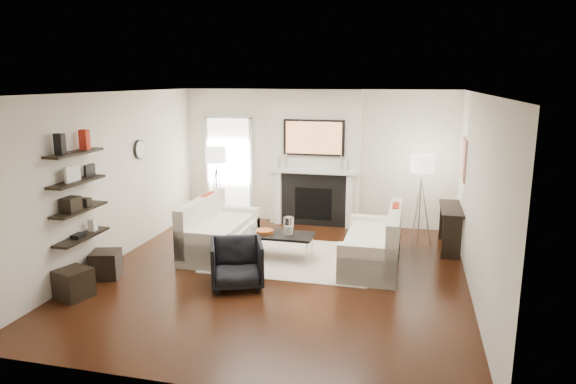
% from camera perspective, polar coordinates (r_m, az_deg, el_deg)
% --- Properties ---
extents(room_envelope, '(6.00, 6.00, 6.00)m').
position_cam_1_polar(room_envelope, '(7.47, -1.09, 0.54)').
color(room_envelope, '#32170B').
rests_on(room_envelope, ground).
extents(chimney_breast, '(1.80, 0.25, 2.70)m').
position_cam_1_polar(chimney_breast, '(10.23, 3.03, 3.75)').
color(chimney_breast, silver).
rests_on(chimney_breast, floor).
extents(fireplace_surround, '(1.30, 0.02, 1.04)m').
position_cam_1_polar(fireplace_surround, '(10.26, 2.84, -0.95)').
color(fireplace_surround, black).
rests_on(fireplace_surround, floor).
extents(firebox, '(0.75, 0.02, 0.65)m').
position_cam_1_polar(firebox, '(10.27, 2.83, -1.33)').
color(firebox, black).
rests_on(firebox, floor).
extents(mantel_pilaster_l, '(0.12, 0.08, 1.10)m').
position_cam_1_polar(mantel_pilaster_l, '(10.38, -1.10, -0.61)').
color(mantel_pilaster_l, white).
rests_on(mantel_pilaster_l, floor).
extents(mantel_pilaster_r, '(0.12, 0.08, 1.10)m').
position_cam_1_polar(mantel_pilaster_r, '(10.12, 6.81, -1.04)').
color(mantel_pilaster_r, white).
rests_on(mantel_pilaster_r, floor).
extents(mantel_shelf, '(1.70, 0.18, 0.07)m').
position_cam_1_polar(mantel_shelf, '(10.09, 2.82, 2.31)').
color(mantel_shelf, white).
rests_on(mantel_shelf, chimney_breast).
extents(tv_body, '(1.20, 0.06, 0.70)m').
position_cam_1_polar(tv_body, '(10.02, 2.89, 6.05)').
color(tv_body, black).
rests_on(tv_body, chimney_breast).
extents(tv_screen, '(1.10, 0.00, 0.62)m').
position_cam_1_polar(tv_screen, '(9.99, 2.85, 6.03)').
color(tv_screen, '#BF723F').
rests_on(tv_screen, tv_body).
extents(candlestick_l_tall, '(0.04, 0.04, 0.30)m').
position_cam_1_polar(candlestick_l_tall, '(10.19, -0.20, 3.47)').
color(candlestick_l_tall, silver).
rests_on(candlestick_l_tall, mantel_shelf).
extents(candlestick_l_short, '(0.04, 0.04, 0.24)m').
position_cam_1_polar(candlestick_l_short, '(10.22, -0.91, 3.33)').
color(candlestick_l_short, silver).
rests_on(candlestick_l_short, mantel_shelf).
extents(candlestick_r_tall, '(0.04, 0.04, 0.30)m').
position_cam_1_polar(candlestick_r_tall, '(9.98, 5.95, 3.22)').
color(candlestick_r_tall, silver).
rests_on(candlestick_r_tall, mantel_shelf).
extents(candlestick_r_short, '(0.04, 0.04, 0.24)m').
position_cam_1_polar(candlestick_r_short, '(9.97, 6.68, 3.02)').
color(candlestick_r_short, silver).
rests_on(candlestick_r_short, mantel_shelf).
extents(hallway_panel, '(0.90, 0.02, 2.10)m').
position_cam_1_polar(hallway_panel, '(10.87, -6.52, 2.60)').
color(hallway_panel, white).
rests_on(hallway_panel, floor).
extents(door_trim_l, '(0.06, 0.06, 2.16)m').
position_cam_1_polar(door_trim_l, '(11.03, -8.90, 2.66)').
color(door_trim_l, white).
rests_on(door_trim_l, floor).
extents(door_trim_r, '(0.06, 0.06, 2.16)m').
position_cam_1_polar(door_trim_r, '(10.70, -4.14, 2.48)').
color(door_trim_r, white).
rests_on(door_trim_r, floor).
extents(door_trim_top, '(1.02, 0.06, 0.06)m').
position_cam_1_polar(door_trim_top, '(10.72, -6.70, 8.27)').
color(door_trim_top, white).
rests_on(door_trim_top, wall_back).
extents(rug, '(2.60, 2.00, 0.01)m').
position_cam_1_polar(rug, '(8.53, 0.56, -7.32)').
color(rug, beige).
rests_on(rug, floor).
extents(loveseat_left_base, '(0.85, 1.80, 0.42)m').
position_cam_1_polar(loveseat_left_base, '(8.82, -7.49, -5.37)').
color(loveseat_left_base, '#ECE6CE').
rests_on(loveseat_left_base, floor).
extents(loveseat_left_back, '(0.18, 1.80, 0.80)m').
position_cam_1_polar(loveseat_left_back, '(8.85, -9.58, -3.23)').
color(loveseat_left_back, '#ECE6CE').
rests_on(loveseat_left_back, floor).
extents(loveseat_left_arm_n, '(0.85, 0.18, 0.60)m').
position_cam_1_polar(loveseat_left_arm_n, '(8.08, -9.58, -6.44)').
color(loveseat_left_arm_n, '#ECE6CE').
rests_on(loveseat_left_arm_n, floor).
extents(loveseat_left_arm_s, '(0.85, 0.18, 0.60)m').
position_cam_1_polar(loveseat_left_arm_s, '(9.52, -5.75, -3.42)').
color(loveseat_left_arm_s, '#ECE6CE').
rests_on(loveseat_left_arm_s, floor).
extents(loveseat_left_cushion, '(0.63, 1.44, 0.10)m').
position_cam_1_polar(loveseat_left_cushion, '(8.73, -7.23, -3.77)').
color(loveseat_left_cushion, '#ECE6CE').
rests_on(loveseat_left_cushion, loveseat_left_base).
extents(pillow_left_orange, '(0.10, 0.42, 0.42)m').
position_cam_1_polar(pillow_left_orange, '(9.07, -8.88, -1.50)').
color(pillow_left_orange, '#B02715').
rests_on(pillow_left_orange, loveseat_left_cushion).
extents(pillow_left_charcoal, '(0.10, 0.40, 0.40)m').
position_cam_1_polar(pillow_left_charcoal, '(8.54, -10.41, -2.50)').
color(pillow_left_charcoal, black).
rests_on(pillow_left_charcoal, loveseat_left_cushion).
extents(loveseat_right_base, '(0.85, 1.80, 0.42)m').
position_cam_1_polar(loveseat_right_base, '(8.23, 9.24, -6.74)').
color(loveseat_right_base, '#ECE6CE').
rests_on(loveseat_right_base, floor).
extents(loveseat_right_back, '(0.18, 1.80, 0.80)m').
position_cam_1_polar(loveseat_right_back, '(8.12, 11.68, -4.76)').
color(loveseat_right_back, '#ECE6CE').
rests_on(loveseat_right_back, floor).
extents(loveseat_right_arm_n, '(0.85, 0.18, 0.60)m').
position_cam_1_polar(loveseat_right_arm_n, '(7.44, 8.75, -8.08)').
color(loveseat_right_arm_n, '#ECE6CE').
rests_on(loveseat_right_arm_n, floor).
extents(loveseat_right_arm_s, '(0.85, 0.18, 0.60)m').
position_cam_1_polar(loveseat_right_arm_s, '(8.97, 9.69, -4.53)').
color(loveseat_right_arm_s, '#ECE6CE').
rests_on(loveseat_right_arm_s, floor).
extents(loveseat_right_cushion, '(0.63, 1.44, 0.10)m').
position_cam_1_polar(loveseat_right_cushion, '(8.15, 8.95, -4.99)').
color(loveseat_right_cushion, '#ECE6CE').
rests_on(loveseat_right_cushion, loveseat_right_base).
extents(pillow_right_orange, '(0.10, 0.42, 0.42)m').
position_cam_1_polar(pillow_right_orange, '(8.35, 11.83, -2.83)').
color(pillow_right_orange, '#B02715').
rests_on(pillow_right_orange, loveseat_right_cushion).
extents(pillow_right_charcoal, '(0.10, 0.40, 0.40)m').
position_cam_1_polar(pillow_right_charcoal, '(7.77, 11.66, -4.03)').
color(pillow_right_charcoal, black).
rests_on(pillow_right_charcoal, loveseat_right_cushion).
extents(coffee_table, '(1.10, 0.55, 0.04)m').
position_cam_1_polar(coffee_table, '(8.40, -0.94, -4.81)').
color(coffee_table, black).
rests_on(coffee_table, floor).
extents(coffee_leg_nw, '(0.02, 0.02, 0.38)m').
position_cam_1_polar(coffee_leg_nw, '(8.40, -4.64, -6.36)').
color(coffee_leg_nw, silver).
rests_on(coffee_leg_nw, floor).
extents(coffee_leg_ne, '(0.02, 0.02, 0.38)m').
position_cam_1_polar(coffee_leg_ne, '(8.15, 2.10, -6.91)').
color(coffee_leg_ne, silver).
rests_on(coffee_leg_ne, floor).
extents(coffee_leg_sw, '(0.02, 0.02, 0.38)m').
position_cam_1_polar(coffee_leg_sw, '(8.80, -3.73, -5.47)').
color(coffee_leg_sw, silver).
rests_on(coffee_leg_sw, floor).
extents(coffee_leg_se, '(0.02, 0.02, 0.38)m').
position_cam_1_polar(coffee_leg_se, '(8.56, 2.70, -5.96)').
color(coffee_leg_se, silver).
rests_on(coffee_leg_se, floor).
extents(hurricane_glass, '(0.17, 0.17, 0.30)m').
position_cam_1_polar(hurricane_glass, '(8.32, 0.06, -3.83)').
color(hurricane_glass, white).
rests_on(hurricane_glass, coffee_table).
extents(hurricane_candle, '(0.10, 0.10, 0.15)m').
position_cam_1_polar(hurricane_candle, '(8.34, 0.06, -4.26)').
color(hurricane_candle, white).
rests_on(hurricane_candle, coffee_table).
extents(copper_bowl, '(0.29, 0.29, 0.05)m').
position_cam_1_polar(copper_bowl, '(8.45, -2.58, -4.40)').
color(copper_bowl, '#D16022').
rests_on(copper_bowl, coffee_table).
extents(armchair, '(0.92, 0.89, 0.74)m').
position_cam_1_polar(armchair, '(7.36, -5.73, -7.66)').
color(armchair, black).
rests_on(armchair, floor).
extents(lamp_left_post, '(0.02, 0.02, 1.20)m').
position_cam_1_polar(lamp_left_post, '(10.27, -7.90, -0.58)').
color(lamp_left_post, silver).
rests_on(lamp_left_post, floor).
extents(lamp_left_shade, '(0.40, 0.40, 0.30)m').
position_cam_1_polar(lamp_left_shade, '(10.11, -8.04, 4.12)').
color(lamp_left_shade, white).
rests_on(lamp_left_shade, lamp_left_post).
extents(lamp_left_leg_a, '(0.25, 0.02, 1.23)m').
position_cam_1_polar(lamp_left_leg_a, '(10.23, -7.32, -0.61)').
color(lamp_left_leg_a, silver).
rests_on(lamp_left_leg_a, floor).
extents(lamp_left_leg_b, '(0.14, 0.22, 1.23)m').
position_cam_1_polar(lamp_left_leg_b, '(10.38, -7.99, -0.45)').
color(lamp_left_leg_b, silver).
rests_on(lamp_left_leg_b, floor).
extents(lamp_left_leg_c, '(0.14, 0.22, 1.23)m').
position_cam_1_polar(lamp_left_leg_c, '(10.20, -8.38, -0.68)').
color(lamp_left_leg_c, silver).
rests_on(lamp_left_leg_c, floor).
extents(lamp_right_post, '(0.02, 0.02, 1.20)m').
position_cam_1_polar(lamp_right_post, '(9.43, 14.39, -2.03)').
color(lamp_right_post, silver).
rests_on(lamp_right_post, floor).
extents(lamp_right_shade, '(0.40, 0.40, 0.30)m').
position_cam_1_polar(lamp_right_shade, '(9.26, 14.68, 3.07)').
color(lamp_right_shade, white).
rests_on(lamp_right_shade, lamp_right_post).
extents(lamp_right_leg_a, '(0.25, 0.02, 1.23)m').
position_cam_1_polar(lamp_right_leg_a, '(9.43, 15.06, -2.06)').
color(lamp_right_leg_a, silver).
rests_on(lamp_right_leg_a, floor).
extents(lamp_right_leg_b, '(0.14, 0.22, 1.23)m').
position_cam_1_polar(lamp_right_leg_b, '(9.52, 14.06, -1.87)').
color(lamp_right_leg_b, silver).
rests_on(lamp_right_leg_b, floor).
extents(lamp_right_leg_c, '(0.14, 0.22, 1.23)m').
position_cam_1_polar(lamp_right_leg_c, '(9.33, 14.06, -2.15)').
color(lamp_right_leg_c, silver).
rests_on(lamp_right_leg_c, floor).
extents(console_top, '(0.35, 1.20, 0.04)m').
position_cam_1_polar(console_top, '(9.22, 17.68, -1.72)').
color(console_top, black).
rests_on(console_top, floor).
extents(console_leg_n, '(0.30, 0.04, 0.71)m').
position_cam_1_polar(console_leg_n, '(8.78, 17.74, -4.95)').
color(console_leg_n, black).
rests_on(console_leg_n, floor).
extents(console_leg_s, '(0.30, 0.04, 0.71)m').
position_cam_1_polar(console_leg_s, '(9.84, 17.34, -3.08)').
color(console_leg_s, black).
rests_on(console_leg_s, floor).
extents(wall_art, '(0.03, 0.70, 0.70)m').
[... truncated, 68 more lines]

